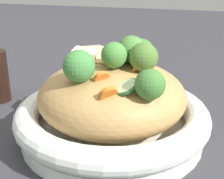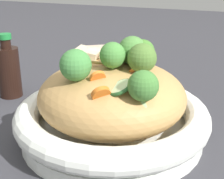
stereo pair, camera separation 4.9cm
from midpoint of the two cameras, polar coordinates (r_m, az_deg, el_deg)
ground_plane at (r=0.52m, az=-2.70°, el=-8.25°), size 3.00×3.00×0.00m
serving_bowl at (r=0.51m, az=-2.76°, el=-5.34°), size 0.30×0.30×0.06m
noodle_heap at (r=0.49m, az=-2.85°, el=-1.11°), size 0.22×0.22×0.11m
broccoli_florets at (r=0.45m, az=-0.88°, el=4.87°), size 0.13×0.15×0.07m
carrot_coins at (r=0.47m, az=-1.60°, el=3.56°), size 0.17×0.08×0.04m
zucchini_slices at (r=0.48m, az=-3.66°, el=4.13°), size 0.14×0.14×0.03m
chicken_chunks at (r=0.52m, az=-5.91°, el=5.60°), size 0.08×0.09×0.04m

